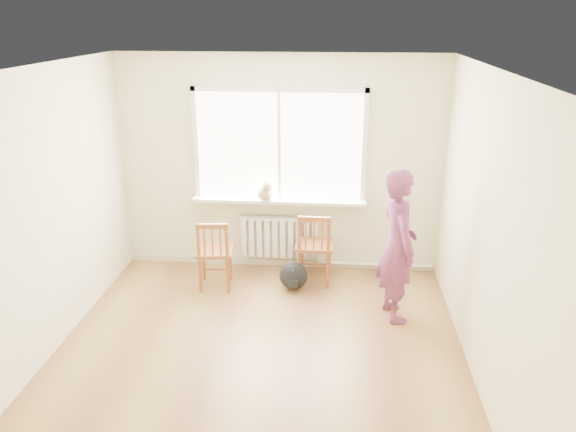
% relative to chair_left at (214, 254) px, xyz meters
% --- Properties ---
extents(floor, '(4.50, 4.50, 0.00)m').
position_rel_chair_left_xyz_m(floor, '(0.71, -1.53, -0.44)').
color(floor, olive).
rests_on(floor, ground).
extents(ceiling, '(4.50, 4.50, 0.00)m').
position_rel_chair_left_xyz_m(ceiling, '(0.71, -1.53, 2.26)').
color(ceiling, white).
rests_on(ceiling, back_wall).
extents(back_wall, '(4.00, 0.01, 2.70)m').
position_rel_chair_left_xyz_m(back_wall, '(0.71, 0.72, 0.91)').
color(back_wall, beige).
rests_on(back_wall, ground).
extents(window, '(2.12, 0.05, 1.42)m').
position_rel_chair_left_xyz_m(window, '(0.71, 0.69, 1.22)').
color(window, white).
rests_on(window, back_wall).
extents(windowsill, '(2.15, 0.22, 0.04)m').
position_rel_chair_left_xyz_m(windowsill, '(0.71, 0.61, 0.49)').
color(windowsill, white).
rests_on(windowsill, back_wall).
extents(radiator, '(1.00, 0.12, 0.55)m').
position_rel_chair_left_xyz_m(radiator, '(0.71, 0.63, 0.00)').
color(radiator, white).
rests_on(radiator, back_wall).
extents(heating_pipe, '(1.40, 0.04, 0.04)m').
position_rel_chair_left_xyz_m(heating_pipe, '(1.96, 0.66, -0.36)').
color(heating_pipe, silver).
rests_on(heating_pipe, back_wall).
extents(baseboard, '(4.00, 0.03, 0.08)m').
position_rel_chair_left_xyz_m(baseboard, '(0.71, 0.70, -0.40)').
color(baseboard, beige).
rests_on(baseboard, ground).
extents(chair_left, '(0.47, 0.45, 0.87)m').
position_rel_chair_left_xyz_m(chair_left, '(0.00, 0.00, 0.00)').
color(chair_left, '#95522B').
rests_on(chair_left, floor).
extents(chair_right, '(0.46, 0.44, 0.91)m').
position_rel_chair_left_xyz_m(chair_right, '(1.17, 0.23, 0.02)').
color(chair_right, '#95522B').
rests_on(chair_right, floor).
extents(person, '(0.54, 0.68, 1.66)m').
position_rel_chair_left_xyz_m(person, '(2.07, -0.47, 0.39)').
color(person, '#D04566').
rests_on(person, floor).
extents(cat, '(0.27, 0.43, 0.30)m').
position_rel_chair_left_xyz_m(cat, '(0.55, 0.52, 0.63)').
color(cat, '#D2B88F').
rests_on(cat, windowsill).
extents(backpack, '(0.40, 0.34, 0.34)m').
position_rel_chair_left_xyz_m(backpack, '(0.94, 0.06, -0.27)').
color(backpack, black).
rests_on(backpack, floor).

